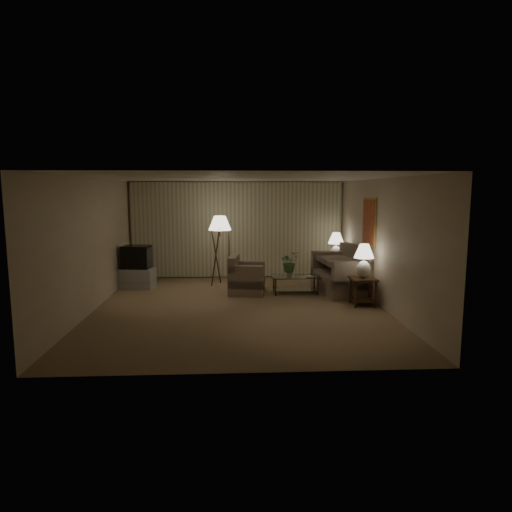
{
  "coord_description": "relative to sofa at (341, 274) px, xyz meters",
  "views": [
    {
      "loc": [
        -0.15,
        -9.38,
        2.45
      ],
      "look_at": [
        0.39,
        0.6,
        1.01
      ],
      "focal_mm": 32.0,
      "sensor_mm": 36.0,
      "label": 1
    }
  ],
  "objects": [
    {
      "name": "ground",
      "position": [
        -2.5,
        -1.39,
        -0.44
      ],
      "size": [
        7.0,
        7.0,
        0.0
      ],
      "primitive_type": "plane",
      "color": "#997E54",
      "rests_on": "ground"
    },
    {
      "name": "room_shell",
      "position": [
        -2.48,
        0.12,
        1.31
      ],
      "size": [
        6.04,
        7.02,
        2.72
      ],
      "color": "beige",
      "rests_on": "ground"
    },
    {
      "name": "sofa",
      "position": [
        0.0,
        0.0,
        0.0
      ],
      "size": [
        2.14,
        1.33,
        0.88
      ],
      "rotation": [
        0.0,
        0.0,
        -1.48
      ],
      "color": "gray",
      "rests_on": "ground"
    },
    {
      "name": "armchair",
      "position": [
        -2.29,
        -0.08,
        -0.08
      ],
      "size": [
        1.08,
        1.05,
        0.72
      ],
      "rotation": [
        0.0,
        0.0,
        1.43
      ],
      "color": "gray",
      "rests_on": "ground"
    },
    {
      "name": "side_table_near",
      "position": [
        0.15,
        -1.35,
        -0.03
      ],
      "size": [
        0.53,
        0.53,
        0.6
      ],
      "color": "#32180D",
      "rests_on": "ground"
    },
    {
      "name": "side_table_far",
      "position": [
        0.15,
        1.25,
        -0.04
      ],
      "size": [
        0.51,
        0.43,
        0.6
      ],
      "color": "#32180D",
      "rests_on": "ground"
    },
    {
      "name": "table_lamp_near",
      "position": [
        0.15,
        -1.35,
        0.59
      ],
      "size": [
        0.42,
        0.42,
        0.73
      ],
      "color": "white",
      "rests_on": "side_table_near"
    },
    {
      "name": "table_lamp_far",
      "position": [
        0.15,
        1.25,
        0.59
      ],
      "size": [
        0.43,
        0.43,
        0.73
      ],
      "color": "white",
      "rests_on": "side_table_far"
    },
    {
      "name": "coffee_table",
      "position": [
        -1.13,
        -0.1,
        -0.16
      ],
      "size": [
        1.14,
        0.62,
        0.41
      ],
      "color": "silver",
      "rests_on": "ground"
    },
    {
      "name": "tv_cabinet",
      "position": [
        -5.05,
        0.74,
        -0.19
      ],
      "size": [
        0.99,
        0.76,
        0.5
      ],
      "primitive_type": "cube",
      "rotation": [
        0.0,
        0.0,
        -0.14
      ],
      "color": "#A3A3A5",
      "rests_on": "ground"
    },
    {
      "name": "crt_tv",
      "position": [
        -5.05,
        0.74,
        0.35
      ],
      "size": [
        0.81,
        0.67,
        0.58
      ],
      "primitive_type": "cube",
      "rotation": [
        0.0,
        0.0,
        -0.14
      ],
      "color": "black",
      "rests_on": "tv_cabinet"
    },
    {
      "name": "floor_lamp",
      "position": [
        -2.95,
        0.96,
        0.51
      ],
      "size": [
        0.59,
        0.59,
        1.8
      ],
      "color": "#32180D",
      "rests_on": "ground"
    },
    {
      "name": "ottoman",
      "position": [
        -2.31,
        0.54,
        -0.25
      ],
      "size": [
        0.68,
        0.68,
        0.37
      ],
      "primitive_type": "cylinder",
      "rotation": [
        0.0,
        0.0,
        0.25
      ],
      "color": "#AE643A",
      "rests_on": "ground"
    },
    {
      "name": "vase",
      "position": [
        -1.28,
        -0.1,
        0.06
      ],
      "size": [
        0.17,
        0.17,
        0.16
      ],
      "primitive_type": "imported",
      "rotation": [
        0.0,
        0.0,
        -0.09
      ],
      "color": "white",
      "rests_on": "coffee_table"
    },
    {
      "name": "flowers",
      "position": [
        -1.28,
        -0.1,
        0.39
      ],
      "size": [
        0.57,
        0.54,
        0.5
      ],
      "primitive_type": "imported",
      "rotation": [
        0.0,
        0.0,
        0.41
      ],
      "color": "#427232",
      "rests_on": "vase"
    },
    {
      "name": "book",
      "position": [
        -0.88,
        -0.2,
        -0.02
      ],
      "size": [
        0.18,
        0.22,
        0.02
      ],
      "primitive_type": "imported",
      "rotation": [
        0.0,
        0.0,
        0.15
      ],
      "color": "olive",
      "rests_on": "coffee_table"
    }
  ]
}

